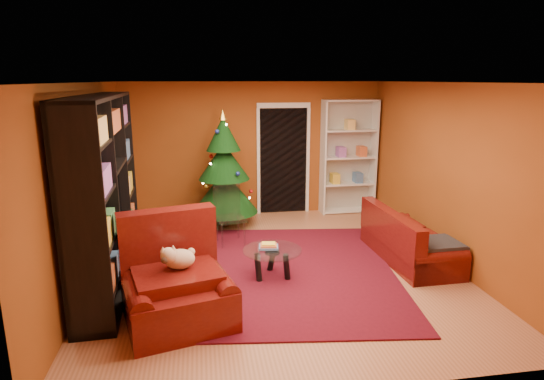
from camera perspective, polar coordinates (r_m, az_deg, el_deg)
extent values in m
cube|color=#9E5F3F|center=(6.67, 0.55, -9.83)|extent=(5.00, 5.50, 0.05)
cube|color=silver|center=(6.11, 0.61, 13.59)|extent=(5.00, 5.50, 0.05)
cube|color=brown|center=(8.96, -2.41, 5.12)|extent=(5.00, 0.05, 2.60)
cube|color=brown|center=(6.35, -22.50, 0.49)|extent=(0.05, 5.50, 2.60)
cube|color=brown|center=(7.12, 21.05, 1.96)|extent=(0.05, 5.50, 2.60)
cube|color=#520B19|center=(6.51, 1.41, -10.11)|extent=(3.48, 3.92, 0.02)
cube|color=#1A6C64|center=(8.27, -9.83, -4.03)|extent=(0.39, 0.39, 0.29)
cube|color=#236D23|center=(8.41, -7.83, -3.74)|extent=(0.34, 0.34, 0.27)
cube|color=maroon|center=(8.66, -10.70, -3.47)|extent=(0.30, 0.30, 0.23)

